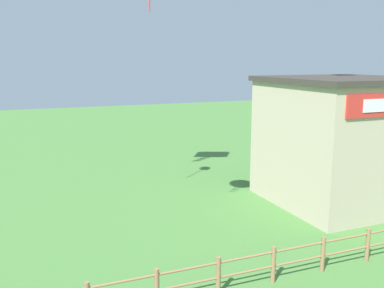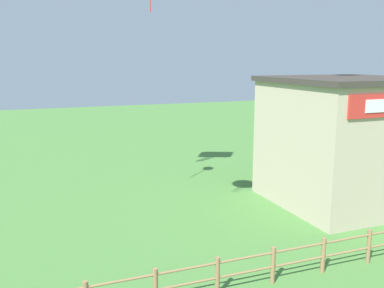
% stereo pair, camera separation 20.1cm
% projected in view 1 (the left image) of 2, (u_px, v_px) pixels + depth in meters
% --- Properties ---
extents(wooden_fence, '(14.82, 0.14, 1.15)m').
position_uv_depth(wooden_fence, '(218.00, 274.00, 12.18)').
color(wooden_fence, olive).
rests_on(wooden_fence, ground_plane).
extents(seaside_building, '(6.35, 6.37, 5.87)m').
position_uv_depth(seaside_building, '(341.00, 140.00, 19.87)').
color(seaside_building, '#B7A88E').
rests_on(seaside_building, ground_plane).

